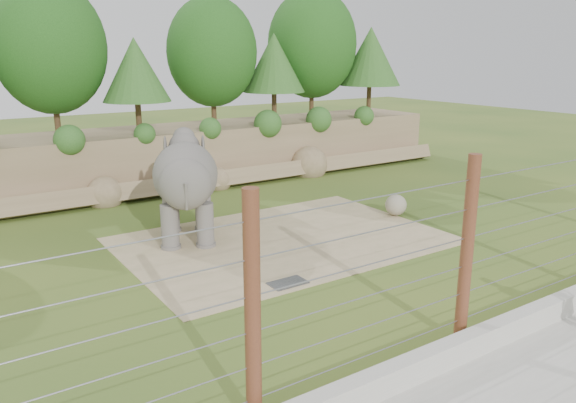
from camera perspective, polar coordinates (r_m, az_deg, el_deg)
ground at (r=15.61m, az=4.12°, el=-7.27°), size 90.00×90.00×0.00m
back_embankment at (r=25.92m, az=-12.33°, el=10.38°), size 30.00×5.52×8.77m
dirt_patch at (r=18.16m, az=-0.44°, el=-3.94°), size 10.00×7.00×0.02m
drain_grate at (r=14.86m, az=-0.03°, el=-8.26°), size 1.00×0.60×0.03m
elephant at (r=18.17m, az=-10.32°, el=1.22°), size 3.24×4.45×3.31m
stone_ball at (r=21.11m, az=10.90°, el=-0.35°), size 0.79×0.79×0.79m
retaining_wall at (r=12.33m, az=18.90°, el=-13.18°), size 26.00×0.35×0.50m
walkway at (r=11.56m, az=26.99°, el=-17.52°), size 26.00×4.00×0.01m
barrier_fence at (r=11.92m, az=17.71°, el=-4.88°), size 20.26×0.26×4.00m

